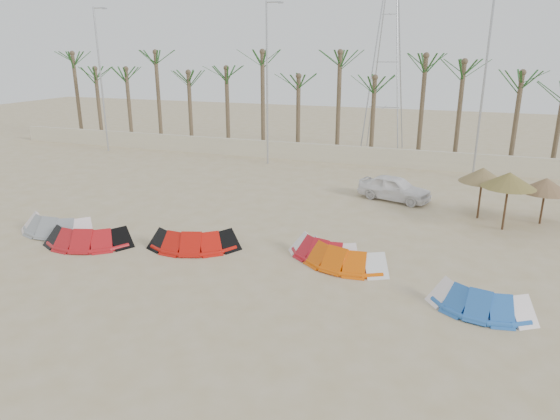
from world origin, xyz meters
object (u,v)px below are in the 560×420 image
at_px(parasol_left, 483,175).
at_px(parasol_right, 546,185).
at_px(kite_red_mid, 197,237).
at_px(kite_red_left, 93,234).
at_px(kite_blue, 481,296).
at_px(parasol_mid, 509,180).
at_px(kite_grey, 61,222).
at_px(kite_orange, 343,253).
at_px(kite_red_right, 325,246).
at_px(car, 395,188).

height_order(parasol_left, parasol_right, parasol_left).
bearing_deg(kite_red_mid, kite_red_left, -164.21).
relative_size(kite_red_left, kite_blue, 1.16).
distance_m(kite_red_left, kite_red_mid, 4.50).
xyz_separation_m(kite_red_mid, parasol_mid, (12.15, 6.59, 1.92)).
relative_size(kite_grey, kite_orange, 0.94).
bearing_deg(kite_grey, parasol_right, 22.52).
relative_size(kite_red_mid, parasol_left, 1.56).
bearing_deg(kite_red_right, parasol_mid, 40.00).
distance_m(parasol_right, car, 7.35).
bearing_deg(parasol_right, car, 166.80).
distance_m(kite_red_mid, parasol_right, 16.13).
relative_size(kite_grey, kite_red_left, 0.93).
distance_m(kite_red_mid, parasol_left, 13.78).
height_order(kite_red_mid, parasol_mid, parasol_mid).
height_order(kite_red_left, kite_blue, same).
bearing_deg(kite_blue, parasol_right, 73.61).
bearing_deg(parasol_right, kite_orange, -135.27).
height_order(kite_orange, parasol_left, parasol_left).
relative_size(kite_red_left, kite_orange, 1.00).
distance_m(kite_red_left, parasol_mid, 18.34).
xyz_separation_m(kite_blue, parasol_left, (0.09, 9.61, 1.76)).
distance_m(kite_red_right, parasol_right, 11.35).
distance_m(kite_red_mid, car, 11.90).
relative_size(kite_orange, parasol_mid, 1.44).
xyz_separation_m(kite_red_mid, parasol_left, (11.11, 7.97, 1.76)).
relative_size(parasol_right, car, 0.57).
bearing_deg(kite_orange, kite_red_right, 153.54).
bearing_deg(parasol_right, parasol_mid, -139.15).
height_order(kite_grey, car, car).
bearing_deg(parasol_right, kite_blue, -106.39).
distance_m(kite_red_mid, parasol_mid, 13.96).
relative_size(kite_red_right, kite_orange, 0.84).
bearing_deg(kite_red_mid, kite_orange, 3.81).
xyz_separation_m(kite_red_left, car, (11.15, 10.97, 0.25)).
height_order(kite_red_mid, parasol_left, parasol_left).
height_order(kite_grey, kite_red_right, same).
distance_m(parasol_mid, car, 6.41).
distance_m(kite_grey, kite_red_left, 2.51).
distance_m(kite_grey, kite_orange, 12.87).
bearing_deg(parasol_left, parasol_mid, -52.64).
xyz_separation_m(kite_red_left, kite_blue, (15.35, -0.42, -0.00)).
distance_m(kite_grey, parasol_mid, 20.24).
height_order(kite_red_mid, parasol_right, parasol_right).
bearing_deg(car, kite_blue, -142.82).
relative_size(parasol_left, car, 0.64).
relative_size(parasol_mid, parasol_right, 1.20).
height_order(kite_red_left, kite_red_right, same).
distance_m(kite_red_mid, kite_red_right, 5.35).
relative_size(kite_red_left, car, 0.99).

